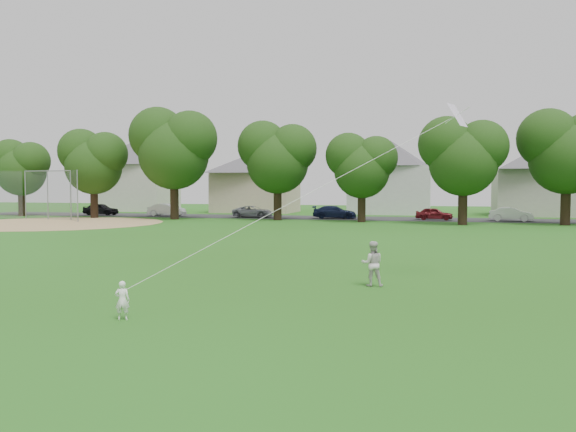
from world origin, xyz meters
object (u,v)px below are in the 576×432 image
(kite, at_px, (318,189))
(baseball_backstop, at_px, (44,195))
(older_boy, at_px, (372,264))
(toddler, at_px, (122,300))

(kite, distance_m, baseball_backstop, 43.56)
(older_boy, bearing_deg, kite, 47.38)
(older_boy, xyz_separation_m, baseball_backstop, (-33.54, 27.19, 1.58))
(toddler, height_order, baseball_backstop, baseball_backstop)
(baseball_backstop, bearing_deg, kite, -42.23)
(kite, xyz_separation_m, baseball_backstop, (-32.24, 29.27, -0.75))
(baseball_backstop, bearing_deg, toddler, -49.34)
(toddler, height_order, older_boy, older_boy)
(toddler, xyz_separation_m, older_boy, (5.09, 5.92, 0.24))
(older_boy, distance_m, baseball_backstop, 43.20)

